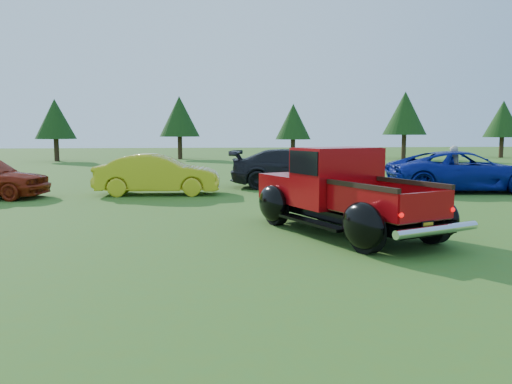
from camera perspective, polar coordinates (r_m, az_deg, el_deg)
The scene contains 11 objects.
ground at distance 9.80m, azimuth 0.61°, elevation -5.94°, with size 120.00×120.00×0.00m, color #41661D.
tree_west at distance 40.02m, azimuth -21.98°, elevation 7.73°, with size 2.94×2.94×4.60m.
tree_mid_left at distance 40.56m, azimuth -8.74°, elevation 8.51°, with size 3.20×3.20×5.00m.
tree_mid_right at distance 40.13m, azimuth 4.27°, elevation 8.01°, with size 2.82×2.82×4.40m.
tree_east at distance 42.21m, azimuth 16.66°, elevation 8.61°, with size 3.46×3.46×5.40m.
tree_far_east at distance 47.23m, azimuth 26.38°, elevation 7.48°, with size 3.07×3.07×4.80m.
pickup_truck at distance 11.16m, azimuth 9.17°, elevation 0.09°, with size 3.78×5.26×1.84m.
show_car_yellow at distance 17.71m, azimuth -11.13°, elevation 1.99°, with size 1.49×4.27×1.41m, color gold.
show_car_grey at distance 19.53m, azimuth 4.73°, elevation 2.68°, with size 2.11×5.19×1.51m, color black.
show_car_blue at distance 19.76m, azimuth 22.57°, elevation 2.20°, with size 2.46×5.33×1.48m, color navy.
spectator at distance 20.17m, azimuth 21.52°, elevation 2.59°, with size 0.61×0.40×1.67m, color #B0AB98.
Camera 1 is at (-1.09, -9.49, 2.18)m, focal length 35.00 mm.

